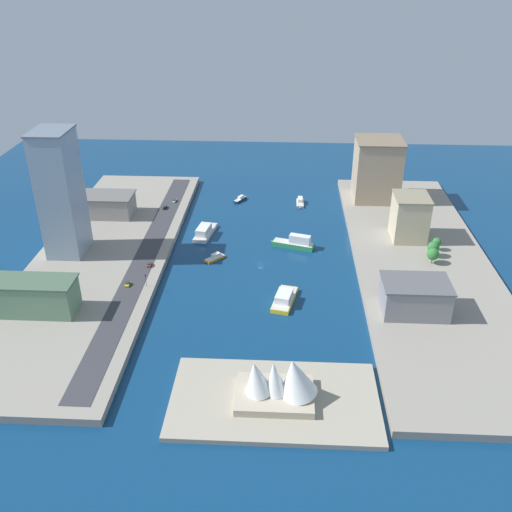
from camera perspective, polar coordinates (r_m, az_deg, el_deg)
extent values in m
plane|color=navy|center=(298.13, 0.48, -0.78)|extent=(440.00, 440.00, 0.00)
cube|color=gray|center=(306.13, 16.56, -0.87)|extent=(70.00, 240.00, 3.42)
cube|color=gray|center=(312.19, -15.28, -0.09)|extent=(70.00, 240.00, 3.42)
cube|color=#A89E89|center=(212.17, 1.89, -14.42)|extent=(76.35, 42.75, 2.00)
cube|color=#38383D|center=(304.94, -11.10, 0.10)|extent=(11.64, 228.00, 0.15)
cube|color=silver|center=(330.46, -5.16, 2.37)|extent=(11.80, 25.49, 2.07)
cone|color=silver|center=(341.50, -4.54, 3.29)|extent=(2.14, 2.14, 1.86)
cube|color=white|center=(326.37, -5.34, 2.64)|extent=(8.22, 13.76, 4.35)
cube|color=beige|center=(329.98, -5.17, 2.54)|extent=(11.33, 24.47, 0.10)
cube|color=orange|center=(302.68, -4.21, -0.26)|extent=(11.22, 11.50, 1.22)
cone|color=orange|center=(299.28, -5.13, -0.65)|extent=(1.55, 1.55, 1.09)
cube|color=white|center=(302.37, -4.09, 0.08)|extent=(5.02, 5.10, 2.16)
cube|color=beige|center=(302.37, -4.22, -0.15)|extent=(10.77, 11.04, 0.10)
cube|color=#2D8C4C|center=(315.29, 3.81, 1.15)|extent=(24.08, 12.48, 2.73)
cone|color=#2D8C4C|center=(318.42, 1.67, 1.49)|extent=(3.05, 3.05, 2.45)
cube|color=white|center=(312.70, 4.48, 1.68)|extent=(12.36, 7.38, 5.03)
cube|color=beige|center=(314.65, 3.82, 1.38)|extent=(23.11, 11.98, 0.10)
cube|color=#1E284C|center=(375.74, -1.64, 5.73)|extent=(8.24, 11.44, 1.54)
cone|color=#1E284C|center=(371.09, -2.15, 5.42)|extent=(1.88, 1.88, 1.38)
cube|color=white|center=(376.06, -1.54, 6.01)|extent=(4.26, 5.23, 1.66)
cube|color=beige|center=(375.42, -1.64, 5.84)|extent=(7.91, 10.98, 0.10)
cube|color=yellow|center=(266.20, 2.92, -4.45)|extent=(13.10, 23.83, 2.10)
cone|color=yellow|center=(276.03, 3.46, -3.17)|extent=(2.25, 2.25, 1.89)
cube|color=white|center=(263.30, 2.86, -4.10)|extent=(8.89, 11.84, 3.71)
cube|color=beige|center=(265.60, 2.92, -4.25)|extent=(12.57, 22.88, 0.10)
cube|color=#999EA3|center=(371.09, 4.50, 5.34)|extent=(4.89, 13.47, 1.47)
cone|color=#999EA3|center=(364.55, 4.50, 4.91)|extent=(1.34, 1.34, 1.32)
cube|color=white|center=(372.44, 4.51, 5.75)|extent=(3.13, 6.85, 2.31)
cube|color=beige|center=(370.78, 4.50, 5.46)|extent=(4.69, 12.94, 0.10)
cube|color=tan|center=(372.95, 12.19, 8.53)|extent=(28.35, 27.82, 38.59)
cube|color=#7C6B55|center=(366.98, 12.51, 11.42)|extent=(29.49, 28.93, 0.80)
cube|color=#8C9EB2|center=(306.95, -19.20, 5.93)|extent=(17.74, 23.17, 65.47)
cube|color=slate|center=(296.84, -20.22, 11.84)|extent=(18.45, 24.09, 0.80)
cube|color=gray|center=(259.60, 15.81, -4.08)|extent=(28.63, 19.91, 14.16)
cube|color=#59595C|center=(255.81, 16.03, -2.67)|extent=(29.78, 20.70, 0.80)
cube|color=#C6B793|center=(324.32, 15.33, 3.75)|extent=(18.24, 20.86, 24.42)
cube|color=gray|center=(319.51, 15.61, 5.81)|extent=(18.97, 21.69, 0.80)
cube|color=gray|center=(358.55, -15.89, 5.00)|extent=(44.27, 19.90, 12.32)
cube|color=slate|center=(356.13, -16.03, 5.97)|extent=(46.04, 20.69, 0.80)
cube|color=slate|center=(268.22, -21.59, -3.86)|extent=(36.43, 15.35, 15.17)
cube|color=#47624A|center=(264.33, -21.89, -2.40)|extent=(37.89, 15.97, 0.80)
cylinder|color=black|center=(371.01, -8.35, 5.65)|extent=(0.27, 0.65, 0.64)
cylinder|color=black|center=(370.66, -8.10, 5.64)|extent=(0.27, 0.65, 0.64)
cylinder|color=black|center=(367.82, -8.46, 5.43)|extent=(0.27, 0.65, 0.64)
cylinder|color=black|center=(367.46, -8.22, 5.43)|extent=(0.27, 0.65, 0.64)
cube|color=white|center=(369.13, -8.28, 5.58)|extent=(1.98, 5.14, 0.77)
cube|color=#262D38|center=(368.64, -8.30, 5.66)|extent=(1.69, 2.89, 0.58)
cylinder|color=black|center=(295.42, -10.87, -0.77)|extent=(0.26, 0.64, 0.64)
cylinder|color=black|center=(295.04, -10.53, -0.77)|extent=(0.26, 0.64, 0.64)
cylinder|color=black|center=(292.81, -10.99, -1.06)|extent=(0.26, 0.64, 0.64)
cylinder|color=black|center=(292.43, -10.65, -1.07)|extent=(0.26, 0.64, 0.64)
cube|color=red|center=(293.78, -10.76, -0.86)|extent=(2.05, 4.43, 0.81)
cube|color=#262D38|center=(293.26, -10.78, -0.77)|extent=(1.78, 2.49, 0.59)
cylinder|color=black|center=(277.48, -12.80, -3.03)|extent=(0.26, 0.64, 0.64)
cylinder|color=black|center=(277.97, -13.15, -3.01)|extent=(0.26, 0.64, 0.64)
cylinder|color=black|center=(279.89, -12.64, -2.72)|extent=(0.26, 0.64, 0.64)
cylinder|color=black|center=(280.38, -12.99, -2.70)|extent=(0.26, 0.64, 0.64)
cube|color=yellow|center=(278.78, -12.90, -2.81)|extent=(2.02, 4.25, 0.76)
cube|color=#262D38|center=(278.61, -12.90, -2.67)|extent=(1.76, 2.39, 0.60)
cylinder|color=black|center=(358.11, -9.15, 4.73)|extent=(0.27, 0.65, 0.64)
cylinder|color=black|center=(358.47, -9.40, 4.74)|extent=(0.27, 0.65, 0.64)
cylinder|color=black|center=(361.22, -9.03, 4.95)|extent=(0.27, 0.65, 0.64)
cylinder|color=black|center=(361.58, -9.27, 4.96)|extent=(0.27, 0.65, 0.64)
cube|color=black|center=(359.72, -9.22, 4.89)|extent=(1.90, 5.03, 0.84)
cube|color=#262D38|center=(359.68, -9.22, 5.01)|extent=(1.63, 2.83, 0.52)
cylinder|color=black|center=(275.35, -11.12, -2.54)|extent=(0.18, 0.18, 5.50)
cube|color=black|center=(273.73, -11.18, -1.96)|extent=(0.36, 0.36, 1.00)
sphere|color=red|center=(273.55, -11.18, -1.90)|extent=(0.24, 0.24, 0.24)
sphere|color=yellow|center=(273.73, -11.18, -1.96)|extent=(0.24, 0.24, 0.24)
sphere|color=green|center=(273.90, -11.17, -2.02)|extent=(0.24, 0.24, 0.24)
cube|color=#BCAD93|center=(210.48, 1.90, -13.92)|extent=(28.44, 20.78, 3.00)
cone|color=white|center=(204.75, 4.02, -12.13)|extent=(16.35, 13.83, 16.98)
cone|color=white|center=(205.11, 1.93, -12.23)|extent=(9.68, 8.30, 14.09)
cone|color=white|center=(205.35, 0.04, -12.21)|extent=(12.27, 10.36, 14.45)
cylinder|color=brown|center=(319.09, 17.81, 0.81)|extent=(0.50, 0.50, 2.91)
sphere|color=#2D7233|center=(317.61, 17.90, 1.35)|extent=(4.87, 4.87, 4.87)
cylinder|color=brown|center=(311.63, 17.47, 0.21)|extent=(0.50, 0.50, 3.14)
sphere|color=#2D7233|center=(309.84, 17.58, 0.87)|extent=(6.17, 6.17, 6.17)
cylinder|color=brown|center=(304.74, 17.44, -0.47)|extent=(0.50, 0.50, 2.87)
sphere|color=#2D7233|center=(302.94, 17.54, 0.18)|extent=(6.33, 6.33, 6.33)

